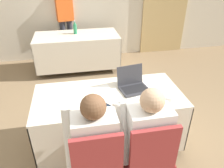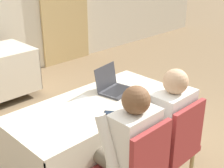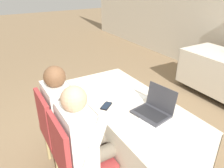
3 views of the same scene
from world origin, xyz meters
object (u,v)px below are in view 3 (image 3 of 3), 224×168
(chair_near_right, at_px, (76,158))
(chair_near_left, at_px, (59,128))
(person_checkered_shirt, at_px, (67,112))
(person_white_shirt, at_px, (86,139))
(laptop, at_px, (154,109))
(cell_phone, at_px, (106,106))

(chair_near_right, bearing_deg, chair_near_left, 0.00)
(person_checkered_shirt, xyz_separation_m, person_white_shirt, (0.46, 0.00, 0.00))
(laptop, height_order, person_white_shirt, person_white_shirt)
(cell_phone, distance_m, chair_near_right, 0.57)
(cell_phone, xyz_separation_m, person_white_shirt, (0.27, -0.34, -0.07))
(chair_near_right, relative_size, person_white_shirt, 0.78)
(laptop, relative_size, cell_phone, 2.22)
(laptop, xyz_separation_m, person_checkered_shirt, (-0.53, -0.66, -0.11))
(cell_phone, distance_m, person_checkered_shirt, 0.40)
(chair_near_left, bearing_deg, person_checkered_shirt, -90.00)
(person_white_shirt, bearing_deg, laptop, -95.74)
(cell_phone, xyz_separation_m, chair_near_left, (-0.19, -0.45, -0.23))
(chair_near_left, distance_m, person_white_shirt, 0.50)
(person_checkered_shirt, bearing_deg, cell_phone, -119.57)
(chair_near_right, relative_size, person_checkered_shirt, 0.78)
(laptop, height_order, person_checkered_shirt, person_checkered_shirt)
(cell_phone, height_order, person_checkered_shirt, person_checkered_shirt)
(laptop, bearing_deg, chair_near_left, -134.69)
(cell_phone, height_order, person_white_shirt, person_white_shirt)
(cell_phone, relative_size, person_white_shirt, 0.14)
(chair_near_right, bearing_deg, cell_phone, -59.07)
(person_white_shirt, bearing_deg, chair_near_left, 12.68)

